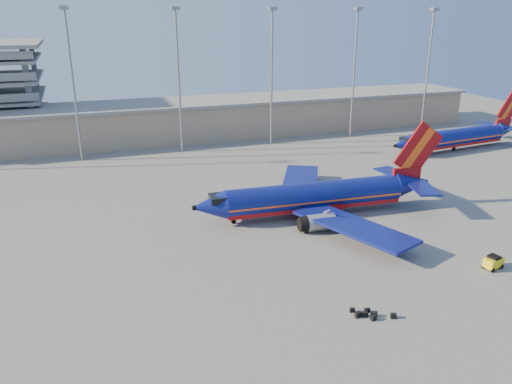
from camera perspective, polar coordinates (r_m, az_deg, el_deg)
ground at (r=65.98m, az=4.15°, el=-4.71°), size 220.00×220.00×0.00m
terminal_building at (r=120.24m, az=-2.61°, el=8.66°), size 122.00×16.00×8.50m
light_mast_row at (r=105.56m, az=-3.40°, el=14.38°), size 101.60×1.60×28.65m
aircraft_main at (r=71.58m, az=7.27°, el=-0.49°), size 37.49×36.00×12.69m
aircraft_second at (r=114.24m, az=22.13°, el=5.85°), size 35.40×13.73×12.00m
baggage_tug at (r=62.77m, az=25.49°, el=-7.21°), size 2.45×1.78×1.60m
luggage_pile at (r=50.02m, az=12.90°, el=-13.46°), size 3.74×2.76×0.53m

